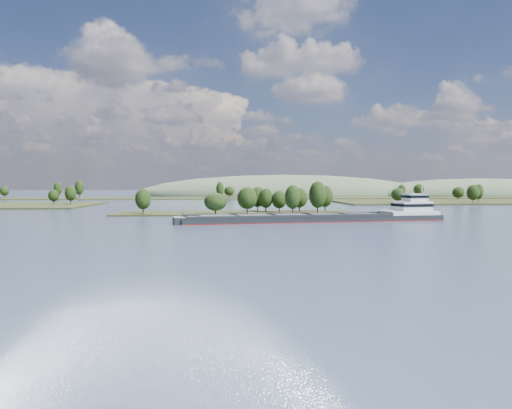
{
  "coord_description": "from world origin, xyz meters",
  "views": [
    {
      "loc": [
        -3.89,
        -29.57,
        12.77
      ],
      "look_at": [
        5.74,
        130.0,
        6.0
      ],
      "focal_mm": 35.0,
      "sensor_mm": 36.0,
      "label": 1
    }
  ],
  "objects": [
    {
      "name": "hill_west",
      "position": [
        60.0,
        500.0,
        0.0
      ],
      "size": [
        320.0,
        160.0,
        44.0
      ],
      "primitive_type": "ellipsoid",
      "color": "#46573C",
      "rests_on": "ground"
    },
    {
      "name": "hill_east",
      "position": [
        260.0,
        470.0,
        0.0
      ],
      "size": [
        260.0,
        140.0,
        36.0
      ],
      "primitive_type": "ellipsoid",
      "color": "#46573C",
      "rests_on": "ground"
    },
    {
      "name": "tree_island",
      "position": [
        7.29,
        178.53,
        3.76
      ],
      "size": [
        100.0,
        31.82,
        14.35
      ],
      "color": "#252B13",
      "rests_on": "ground"
    },
    {
      "name": "cargo_barge",
      "position": [
        31.7,
        137.48,
        1.58
      ],
      "size": [
        92.97,
        26.42,
        12.5
      ],
      "color": "black",
      "rests_on": "ground"
    },
    {
      "name": "back_shoreline",
      "position": [
        8.5,
        399.79,
        0.65
      ],
      "size": [
        900.0,
        60.0,
        16.28
      ],
      "color": "#252B13",
      "rests_on": "ground"
    },
    {
      "name": "ground",
      "position": [
        0.0,
        120.0,
        0.0
      ],
      "size": [
        1800.0,
        1800.0,
        0.0
      ],
      "primitive_type": "plane",
      "color": "#34435A",
      "rests_on": "ground"
    }
  ]
}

